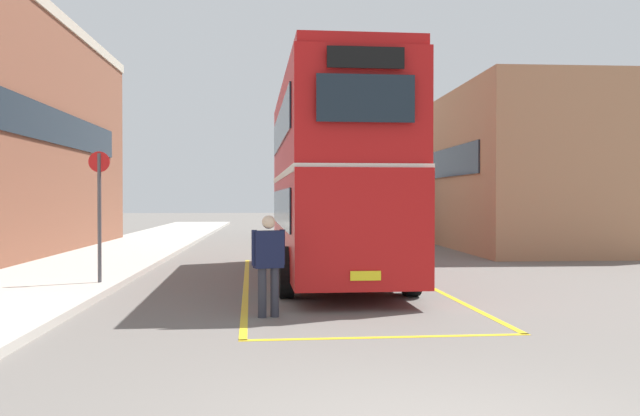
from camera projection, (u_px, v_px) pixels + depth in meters
name	position (u px, v px, depth m)	size (l,w,h in m)	color
ground_plane	(316.00, 264.00, 19.50)	(135.60, 135.60, 0.00)	#66605B
sidewalk_left	(109.00, 256.00, 21.44)	(4.00, 57.60, 0.14)	#B2ADA3
depot_building_right	(519.00, 172.00, 26.99)	(6.41, 13.08, 5.99)	#AD7A56
double_decker_bus	(331.00, 174.00, 16.03)	(2.97, 9.87, 4.75)	black
single_deck_bus	(347.00, 204.00, 33.75)	(3.52, 9.06, 3.02)	black
pedestrian_boarding	(268.00, 259.00, 10.81)	(0.54, 0.34, 1.65)	#2D2D38
bus_stop_sign	(99.00, 204.00, 14.18)	(0.44, 0.08, 2.78)	#4C4C51
bay_marking_yellow	(340.00, 289.00, 14.23)	(4.49, 11.93, 0.01)	gold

